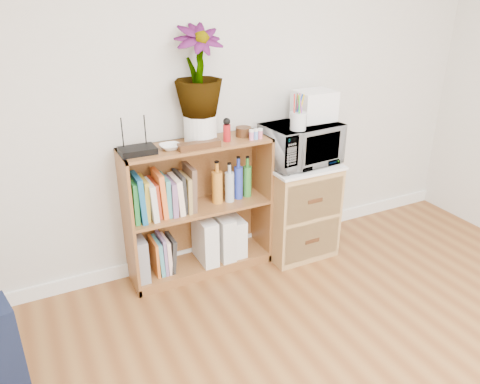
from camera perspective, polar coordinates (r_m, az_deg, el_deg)
skirting_board at (r=3.66m, az=-0.47°, el=-6.17°), size 4.00×0.02×0.10m
bookshelf at (r=3.22m, az=-5.01°, el=-2.15°), size 1.00×0.30×0.95m
wicker_unit at (r=3.53m, az=6.90°, el=-2.04°), size 0.50×0.45×0.70m
microwave at (r=3.33m, az=7.43°, el=5.84°), size 0.55×0.40×0.29m
pen_cup at (r=3.14m, az=7.12°, el=8.58°), size 0.11×0.11×0.12m
small_appliance at (r=3.37m, az=9.04°, el=10.37°), size 0.26×0.22×0.21m
router at (r=2.91m, az=-12.38°, el=4.96°), size 0.21×0.15×0.04m
white_bowl at (r=2.95m, az=-8.51°, el=5.48°), size 0.13×0.13×0.03m
plant_pot at (r=3.05m, az=-4.85°, el=7.72°), size 0.21×0.21×0.18m
potted_plant at (r=2.97m, az=-5.10°, el=14.49°), size 0.31×0.31×0.55m
trinket_box at (r=2.94m, az=-4.98°, el=5.70°), size 0.27×0.07×0.04m
kokeshi_doll at (r=3.06m, az=-1.62°, el=7.20°), size 0.05×0.05×0.11m
wooden_bowl at (r=3.18m, az=0.43°, el=7.37°), size 0.11×0.11×0.06m
paint_jars at (r=3.11m, az=1.94°, el=6.93°), size 0.11×0.04×0.06m
file_box at (r=3.23m, az=-12.33°, el=-7.70°), size 0.09×0.24×0.31m
magazine_holder_left at (r=3.34m, az=-4.29°, el=-5.77°), size 0.11×0.27×0.34m
magazine_holder_mid at (r=3.39m, az=-2.14°, el=-5.36°), size 0.10×0.26×0.32m
magazine_holder_right at (r=3.43m, az=-0.60°, el=-5.26°), size 0.09×0.23×0.29m
cookbooks at (r=3.08m, az=-9.50°, el=-0.40°), size 0.42×0.20×0.31m
liquor_bottles at (r=3.24m, az=-1.07°, el=1.39°), size 0.30×0.07×0.30m
lower_books at (r=3.28m, az=-9.42°, el=-7.47°), size 0.15×0.19×0.27m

